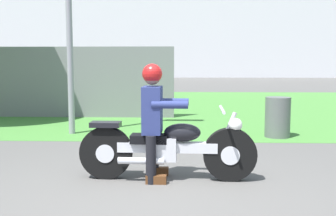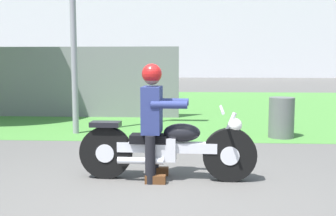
% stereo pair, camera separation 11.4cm
% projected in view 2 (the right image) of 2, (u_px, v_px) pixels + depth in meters
% --- Properties ---
extents(ground, '(120.00, 120.00, 0.00)m').
position_uv_depth(ground, '(153.00, 206.00, 4.05)').
color(ground, '#565451').
extents(grass_verge, '(60.00, 12.00, 0.01)m').
position_uv_depth(grass_verge, '(181.00, 106.00, 13.19)').
color(grass_verge, '#478438').
rests_on(grass_verge, ground).
extents(motorcycle_lead, '(2.14, 0.66, 0.88)m').
position_uv_depth(motorcycle_lead, '(168.00, 148.00, 4.91)').
color(motorcycle_lead, black).
rests_on(motorcycle_lead, ground).
extents(rider_lead, '(0.56, 0.48, 1.40)m').
position_uv_depth(rider_lead, '(154.00, 113.00, 4.88)').
color(rider_lead, black).
rests_on(rider_lead, ground).
extents(trash_can, '(0.47, 0.47, 0.76)m').
position_uv_depth(trash_can, '(281.00, 118.00, 7.64)').
color(trash_can, '#595E5B').
rests_on(trash_can, ground).
extents(fence_segment, '(7.00, 0.06, 1.80)m').
position_uv_depth(fence_segment, '(43.00, 82.00, 10.53)').
color(fence_segment, slate).
rests_on(fence_segment, ground).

